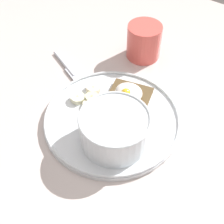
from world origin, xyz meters
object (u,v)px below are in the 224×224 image
object	(u,v)px
banana_slice_left	(92,98)
banana_slice_back	(99,109)
banana_slice_inner	(89,106)
toast_slice	(127,97)
banana_slice_front	(93,88)
knife	(67,68)
oatmeal_bowl	(115,129)
banana_slice_right	(79,97)
poached_egg	(127,92)
coffee_mug	(144,41)

from	to	relation	value
banana_slice_left	banana_slice_back	bearing A→B (deg)	151.34
banana_slice_left	banana_slice_inner	world-z (taller)	banana_slice_left
banana_slice_back	banana_slice_inner	world-z (taller)	banana_slice_back
toast_slice	banana_slice_front	world-z (taller)	same
banana_slice_back	knife	size ratio (longest dim) A/B	0.37
oatmeal_bowl	banana_slice_front	size ratio (longest dim) A/B	3.62
banana_slice_inner	knife	distance (cm)	15.34
banana_slice_left	banana_slice_right	world-z (taller)	same
oatmeal_bowl	banana_slice_back	size ratio (longest dim) A/B	2.77
oatmeal_bowl	banana_slice_left	bearing A→B (deg)	-30.79
poached_egg	banana_slice_right	distance (cm)	11.00
banana_slice_back	banana_slice_inner	size ratio (longest dim) A/B	1.30
toast_slice	knife	size ratio (longest dim) A/B	0.82
toast_slice	banana_slice_right	bearing A→B (deg)	33.83
banana_slice_right	coffee_mug	world-z (taller)	coffee_mug
knife	poached_egg	bearing A→B (deg)	176.31
toast_slice	banana_slice_left	world-z (taller)	banana_slice_left
banana_slice_right	banana_slice_back	bearing A→B (deg)	176.13
poached_egg	banana_slice_back	world-z (taller)	poached_egg
poached_egg	banana_slice_left	distance (cm)	8.09
poached_egg	banana_slice_inner	world-z (taller)	poached_egg
poached_egg	knife	world-z (taller)	poached_egg
banana_slice_right	knife	world-z (taller)	banana_slice_right
banana_slice_inner	toast_slice	bearing A→B (deg)	-129.02
coffee_mug	toast_slice	bearing A→B (deg)	109.07
banana_slice_back	coffee_mug	world-z (taller)	coffee_mug
oatmeal_bowl	poached_egg	world-z (taller)	oatmeal_bowl
toast_slice	banana_slice_left	xyz separation A→B (cm)	(6.36, 4.68, -0.03)
toast_slice	banana_slice_front	bearing A→B (deg)	13.57
banana_slice_left	banana_slice_inner	size ratio (longest dim) A/B	1.09
banana_slice_front	toast_slice	bearing A→B (deg)	-166.43
banana_slice_right	coffee_mug	xyz separation A→B (cm)	(-3.25, -22.73, 2.96)
toast_slice	banana_slice_front	distance (cm)	8.25
poached_egg	banana_slice_front	distance (cm)	8.52
banana_slice_inner	knife	world-z (taller)	banana_slice_inner
poached_egg	banana_slice_front	size ratio (longest dim) A/B	2.16
banana_slice_right	banana_slice_left	bearing A→B (deg)	-152.75
oatmeal_bowl	banana_slice_front	xyz separation A→B (cm)	(12.13, -8.98, -2.90)
toast_slice	banana_slice_front	xyz separation A→B (cm)	(8.02, 1.94, -0.09)
toast_slice	banana_slice_right	world-z (taller)	same
banana_slice_left	knife	size ratio (longest dim) A/B	0.31
toast_slice	coffee_mug	world-z (taller)	coffee_mug
toast_slice	poached_egg	world-z (taller)	poached_egg
poached_egg	banana_slice_inner	size ratio (longest dim) A/B	2.14
banana_slice_front	banana_slice_left	distance (cm)	3.20
banana_slice_front	banana_slice_right	distance (cm)	4.23
banana_slice_inner	knife	xyz separation A→B (cm)	(13.07, -7.95, -1.10)
poached_egg	coffee_mug	size ratio (longest dim) A/B	0.94
poached_egg	knife	bearing A→B (deg)	-3.69
banana_slice_front	knife	xyz separation A→B (cm)	(10.65, -2.98, -1.18)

